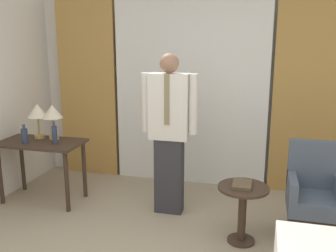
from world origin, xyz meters
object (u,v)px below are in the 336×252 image
object	(u,v)px
desk	(41,152)
person	(169,128)
table_lamp_right	(52,113)
armchair	(314,202)
bottle_near_edge	(55,134)
bottle_by_lamp	(24,136)
side_table	(243,205)
book	(242,184)
table_lamp_left	(38,112)

from	to	relation	value
desk	person	bearing A→B (deg)	2.88
table_lamp_right	armchair	world-z (taller)	table_lamp_right
table_lamp_right	bottle_near_edge	distance (m)	0.30
table_lamp_right	bottle_by_lamp	bearing A→B (deg)	-134.55
bottle_by_lamp	side_table	distance (m)	2.63
bottle_near_edge	bottle_by_lamp	world-z (taller)	bottle_near_edge
bottle_near_edge	person	bearing A→B (deg)	4.92
book	bottle_by_lamp	bearing A→B (deg)	173.90
bottle_near_edge	armchair	xyz separation A→B (m)	(2.90, -0.05, -0.51)
armchair	table_lamp_left	bearing A→B (deg)	176.07
person	side_table	world-z (taller)	person
armchair	book	world-z (taller)	armchair
bottle_near_edge	table_lamp_left	bearing A→B (deg)	151.46
person	armchair	size ratio (longest dim) A/B	1.91
armchair	side_table	xyz separation A→B (m)	(-0.69, -0.31, 0.03)
side_table	book	size ratio (longest dim) A/B	2.32
side_table	person	bearing A→B (deg)	150.86
table_lamp_right	side_table	world-z (taller)	table_lamp_right
table_lamp_left	armchair	size ratio (longest dim) A/B	0.45
bottle_near_edge	armchair	size ratio (longest dim) A/B	0.29
table_lamp_right	book	xyz separation A→B (m)	(2.32, -0.52, -0.49)
table_lamp_left	person	bearing A→B (deg)	-1.99
bottle_by_lamp	book	xyz separation A→B (m)	(2.56, -0.27, -0.25)
desk	table_lamp_left	xyz separation A→B (m)	(-0.10, 0.14, 0.46)
side_table	desk	bearing A→B (deg)	170.73
bottle_near_edge	person	distance (m)	1.37
desk	table_lamp_left	distance (m)	0.49
bottle_near_edge	person	size ratio (longest dim) A/B	0.15
armchair	bottle_near_edge	bearing A→B (deg)	179.09
table_lamp_left	side_table	xyz separation A→B (m)	(2.54, -0.53, -0.69)
armchair	side_table	distance (m)	0.76
bottle_by_lamp	person	distance (m)	1.73
table_lamp_right	bottle_by_lamp	distance (m)	0.42
table_lamp_right	bottle_near_edge	bearing A→B (deg)	-56.18
table_lamp_left	table_lamp_right	distance (m)	0.20
bottle_by_lamp	person	world-z (taller)	person
bottle_by_lamp	person	bearing A→B (deg)	6.20
bottle_by_lamp	armchair	bearing A→B (deg)	0.42
desk	book	distance (m)	2.45
table_lamp_right	book	bearing A→B (deg)	-12.61
bottle_near_edge	side_table	bearing A→B (deg)	-9.23
bottle_by_lamp	side_table	bearing A→B (deg)	-6.43
desk	table_lamp_right	size ratio (longest dim) A/B	2.34
bottle_by_lamp	book	bearing A→B (deg)	-6.10
person	armchair	distance (m)	1.67
bottle_near_edge	bottle_by_lamp	size ratio (longest dim) A/B	1.21
table_lamp_left	bottle_by_lamp	bearing A→B (deg)	-98.41
table_lamp_right	bottle_by_lamp	size ratio (longest dim) A/B	1.92
table_lamp_left	bottle_by_lamp	distance (m)	0.34
bottle_by_lamp	armchair	world-z (taller)	bottle_by_lamp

